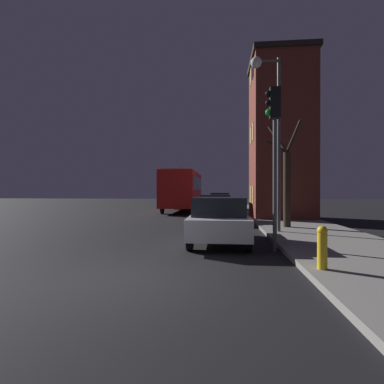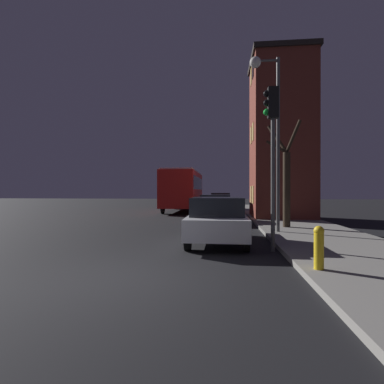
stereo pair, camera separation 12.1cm
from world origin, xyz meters
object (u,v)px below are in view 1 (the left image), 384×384
(traffic_light, at_px, (274,135))
(car_near_lane, at_px, (219,219))
(streetlamp, at_px, (270,110))
(bus, at_px, (183,188))
(car_far_lane, at_px, (220,201))
(fire_hydrant, at_px, (322,246))
(bare_tree, at_px, (286,180))
(car_mid_lane, at_px, (216,208))

(traffic_light, relative_size, car_near_lane, 1.14)
(streetlamp, bearing_deg, bus, 111.47)
(streetlamp, relative_size, bus, 0.77)
(car_far_lane, bearing_deg, fire_hydrant, -83.72)
(bus, bearing_deg, car_near_lane, -78.16)
(bus, height_order, fire_hydrant, bus)
(bare_tree, distance_m, car_mid_lane, 4.69)
(traffic_light, xyz_separation_m, car_mid_lane, (-1.85, 8.03, -2.63))
(bus, relative_size, car_near_lane, 2.19)
(bare_tree, xyz_separation_m, car_mid_lane, (-3.26, 3.03, -1.46))
(traffic_light, xyz_separation_m, bare_tree, (1.41, 5.00, -1.17))
(bare_tree, relative_size, bus, 0.52)
(streetlamp, height_order, bus, streetlamp)
(traffic_light, distance_m, car_far_lane, 18.19)
(car_near_lane, bearing_deg, car_far_lane, 90.24)
(bus, distance_m, fire_hydrant, 20.03)
(bare_tree, bearing_deg, streetlamp, -121.89)
(streetlamp, height_order, car_near_lane, streetlamp)
(streetlamp, relative_size, fire_hydrant, 7.79)
(streetlamp, xyz_separation_m, bus, (-5.27, 13.38, -2.99))
(bus, bearing_deg, bare_tree, -61.95)
(traffic_light, relative_size, bus, 0.52)
(streetlamp, distance_m, car_near_lane, 5.16)
(car_far_lane, bearing_deg, bare_tree, -76.60)
(bare_tree, xyz_separation_m, car_near_lane, (-3.01, -3.78, -1.43))
(traffic_light, bearing_deg, bus, 106.17)
(bus, height_order, car_mid_lane, bus)
(bare_tree, height_order, fire_hydrant, bare_tree)
(bare_tree, height_order, car_mid_lane, bare_tree)
(traffic_light, height_order, bus, traffic_light)
(bus, relative_size, fire_hydrant, 10.19)
(car_mid_lane, bearing_deg, bus, 109.01)
(car_mid_lane, distance_m, fire_hydrant, 10.77)
(traffic_light, height_order, fire_hydrant, traffic_light)
(streetlamp, xyz_separation_m, car_far_lane, (-2.08, 14.55, -4.22))
(car_mid_lane, height_order, fire_hydrant, car_mid_lane)
(car_mid_lane, bearing_deg, bare_tree, -42.92)
(streetlamp, height_order, traffic_light, streetlamp)
(traffic_light, bearing_deg, fire_hydrant, -76.99)
(bare_tree, distance_m, fire_hydrant, 7.68)
(car_mid_lane, bearing_deg, car_near_lane, -87.91)
(traffic_light, bearing_deg, streetlamp, 83.20)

